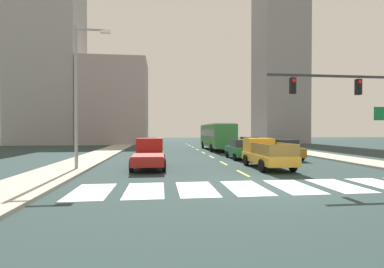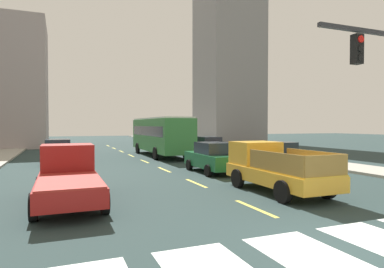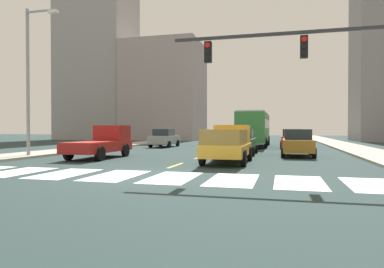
% 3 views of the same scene
% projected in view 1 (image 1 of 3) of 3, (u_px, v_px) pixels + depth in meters
% --- Properties ---
extents(ground_plane, '(160.00, 160.00, 0.00)m').
position_uv_depth(ground_plane, '(270.00, 187.00, 12.29)').
color(ground_plane, '#263636').
extents(sidewalk_right, '(3.16, 110.00, 0.15)m').
position_uv_depth(sidewalk_right, '(299.00, 152.00, 31.41)').
color(sidewalk_right, '#A3A094').
rests_on(sidewalk_right, ground).
extents(sidewalk_left, '(3.16, 110.00, 0.15)m').
position_uv_depth(sidewalk_left, '(102.00, 154.00, 28.92)').
color(sidewalk_left, '#A3A094').
rests_on(sidewalk_left, ground).
extents(crosswalk_stripe_0, '(1.60, 3.19, 0.01)m').
position_uv_depth(crosswalk_stripe_0, '(91.00, 191.00, 11.41)').
color(crosswalk_stripe_0, silver).
rests_on(crosswalk_stripe_0, ground).
extents(crosswalk_stripe_1, '(1.60, 3.19, 0.01)m').
position_uv_depth(crosswalk_stripe_1, '(145.00, 190.00, 11.66)').
color(crosswalk_stripe_1, silver).
rests_on(crosswalk_stripe_1, ground).
extents(crosswalk_stripe_2, '(1.60, 3.19, 0.01)m').
position_uv_depth(crosswalk_stripe_2, '(196.00, 189.00, 11.91)').
color(crosswalk_stripe_2, silver).
rests_on(crosswalk_stripe_2, ground).
extents(crosswalk_stripe_3, '(1.60, 3.19, 0.01)m').
position_uv_depth(crosswalk_stripe_3, '(246.00, 188.00, 12.16)').
color(crosswalk_stripe_3, silver).
rests_on(crosswalk_stripe_3, ground).
extents(crosswalk_stripe_4, '(1.60, 3.19, 0.01)m').
position_uv_depth(crosswalk_stripe_4, '(293.00, 186.00, 12.41)').
color(crosswalk_stripe_4, silver).
rests_on(crosswalk_stripe_4, ground).
extents(crosswalk_stripe_5, '(1.60, 3.19, 0.01)m').
position_uv_depth(crosswalk_stripe_5, '(338.00, 185.00, 12.66)').
color(crosswalk_stripe_5, silver).
rests_on(crosswalk_stripe_5, ground).
extents(crosswalk_stripe_6, '(1.60, 3.19, 0.01)m').
position_uv_depth(crosswalk_stripe_6, '(382.00, 184.00, 12.92)').
color(crosswalk_stripe_6, silver).
rests_on(crosswalk_stripe_6, ground).
extents(lane_dash_0, '(0.16, 2.40, 0.01)m').
position_uv_depth(lane_dash_0, '(243.00, 173.00, 16.26)').
color(lane_dash_0, '#DCCA48').
rests_on(lane_dash_0, ground).
extents(lane_dash_1, '(0.16, 2.40, 0.01)m').
position_uv_depth(lane_dash_1, '(223.00, 163.00, 21.23)').
color(lane_dash_1, '#DCCA48').
rests_on(lane_dash_1, ground).
extents(lane_dash_2, '(0.16, 2.40, 0.01)m').
position_uv_depth(lane_dash_2, '(211.00, 157.00, 26.19)').
color(lane_dash_2, '#DCCA48').
rests_on(lane_dash_2, ground).
extents(lane_dash_3, '(0.16, 2.40, 0.01)m').
position_uv_depth(lane_dash_3, '(203.00, 153.00, 31.16)').
color(lane_dash_3, '#DCCA48').
rests_on(lane_dash_3, ground).
extents(lane_dash_4, '(0.16, 2.40, 0.01)m').
position_uv_depth(lane_dash_4, '(197.00, 149.00, 36.13)').
color(lane_dash_4, '#DCCA48').
rests_on(lane_dash_4, ground).
extents(lane_dash_5, '(0.16, 2.40, 0.01)m').
position_uv_depth(lane_dash_5, '(193.00, 147.00, 41.09)').
color(lane_dash_5, '#DCCA48').
rests_on(lane_dash_5, ground).
extents(lane_dash_6, '(0.16, 2.40, 0.01)m').
position_uv_depth(lane_dash_6, '(189.00, 145.00, 46.06)').
color(lane_dash_6, '#DCCA48').
rests_on(lane_dash_6, ground).
extents(lane_dash_7, '(0.16, 2.40, 0.01)m').
position_uv_depth(lane_dash_7, '(186.00, 144.00, 51.03)').
color(lane_dash_7, '#DCCA48').
rests_on(lane_dash_7, ground).
extents(pickup_stakebed, '(2.18, 5.20, 1.96)m').
position_uv_depth(pickup_stakebed, '(265.00, 154.00, 18.71)').
color(pickup_stakebed, gold).
rests_on(pickup_stakebed, ground).
extents(pickup_dark, '(2.18, 5.20, 1.96)m').
position_uv_depth(pickup_dark, '(149.00, 154.00, 18.73)').
color(pickup_dark, maroon).
rests_on(pickup_dark, ground).
extents(city_bus, '(2.72, 10.80, 3.32)m').
position_uv_depth(city_bus, '(217.00, 135.00, 35.03)').
color(city_bus, '#34793B').
rests_on(city_bus, ground).
extents(sedan_far, '(2.02, 4.40, 1.72)m').
position_uv_depth(sedan_far, '(284.00, 149.00, 23.99)').
color(sedan_far, '#A16C20').
rests_on(sedan_far, ground).
extents(sedan_mid, '(2.02, 4.40, 1.72)m').
position_uv_depth(sedan_mid, '(150.00, 145.00, 31.16)').
color(sedan_mid, gray).
rests_on(sedan_mid, ground).
extents(sedan_near_right, '(2.02, 4.40, 1.72)m').
position_uv_depth(sedan_near_right, '(249.00, 144.00, 33.15)').
color(sedan_near_right, red).
rests_on(sedan_near_right, ground).
extents(sedan_near_left, '(2.02, 4.40, 1.72)m').
position_uv_depth(sedan_near_left, '(241.00, 149.00, 24.31)').
color(sedan_near_left, '#175A30').
rests_on(sedan_near_left, ground).
extents(traffic_signal_gantry, '(9.33, 0.27, 6.00)m').
position_uv_depth(traffic_signal_gantry, '(378.00, 99.00, 14.92)').
color(traffic_signal_gantry, '#2D2D33').
rests_on(traffic_signal_gantry, ground).
extents(streetlight_left, '(2.20, 0.28, 9.00)m').
position_uv_depth(streetlight_left, '(79.00, 91.00, 17.16)').
color(streetlight_left, gray).
rests_on(streetlight_left, ground).
extents(tower_tall_centre, '(8.62, 9.04, 31.43)m').
position_uv_depth(tower_tall_centre, '(279.00, 65.00, 55.59)').
color(tower_tall_centre, gray).
rests_on(tower_tall_centre, ground).
extents(block_mid_left, '(11.60, 9.80, 15.12)m').
position_uv_depth(block_mid_left, '(115.00, 103.00, 50.71)').
color(block_mid_left, gray).
rests_on(block_mid_left, ground).
extents(block_mid_right, '(11.28, 8.90, 31.52)m').
position_uv_depth(block_mid_right, '(48.00, 56.00, 49.17)').
color(block_mid_right, gray).
rests_on(block_mid_right, ground).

